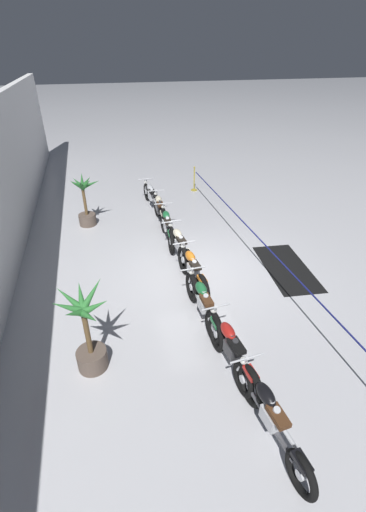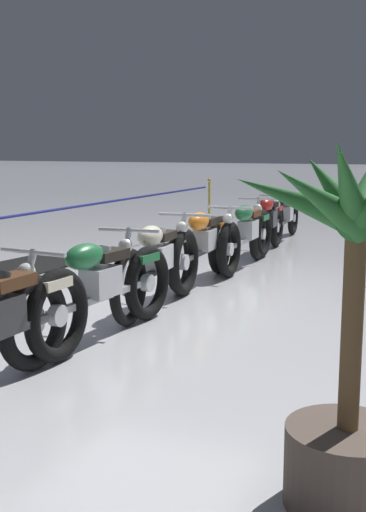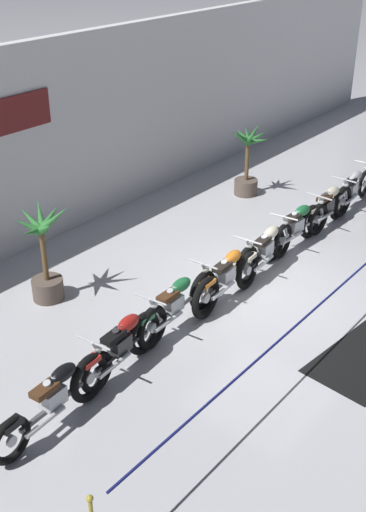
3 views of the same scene
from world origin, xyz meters
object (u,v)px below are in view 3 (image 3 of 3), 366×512
potted_palm_left_of_row (247,165)px  motorcycle_silver_7 (352,189)px  motorcycle_black_0 (57,397)px  motorcycle_green_2 (175,306)px  motorcycle_cream_6 (327,207)px  motorcycle_cream_4 (266,250)px  potted_palm_right_of_row (45,260)px  stanchion_far_left (306,323)px  motorcycle_red_1 (122,346)px  motorcycle_green_5 (297,227)px  motorcycle_orange_3 (227,277)px

potted_palm_left_of_row → motorcycle_silver_7: bearing=-69.6°
motorcycle_black_0 → motorcycle_green_2: (2.81, 0.18, 0.01)m
motorcycle_cream_6 → potted_palm_left_of_row: potted_palm_left_of_row is taller
motorcycle_green_2 → potted_palm_left_of_row: size_ratio=1.33×
motorcycle_cream_4 → motorcycle_cream_6: 2.65m
motorcycle_black_0 → motorcycle_cream_6: size_ratio=1.06×
motorcycle_cream_6 → potted_palm_right_of_row: potted_palm_right_of_row is taller
motorcycle_cream_4 → potted_palm_right_of_row: 4.28m
potted_palm_left_of_row → stanchion_far_left: (-5.26, -4.57, -0.03)m
potted_palm_right_of_row → stanchion_far_left: potted_palm_right_of_row is taller
motorcycle_red_1 → motorcycle_black_0: bearing=-176.7°
motorcycle_cream_4 → potted_palm_right_of_row: bearing=142.3°
motorcycle_silver_7 → potted_palm_left_of_row: bearing=110.4°
motorcycle_green_5 → motorcycle_silver_7: 2.71m
motorcycle_green_5 → motorcycle_silver_7: size_ratio=1.03×
motorcycle_orange_3 → motorcycle_green_5: bearing=1.5°
motorcycle_cream_6 → motorcycle_red_1: bearing=180.0°
motorcycle_silver_7 → motorcycle_red_1: bearing=-179.7°
motorcycle_silver_7 → motorcycle_cream_4: bearing=-178.8°
motorcycle_red_1 → motorcycle_green_5: bearing=0.3°
motorcycle_silver_7 → potted_palm_left_of_row: (-0.91, 2.44, 0.33)m
motorcycle_orange_3 → motorcycle_silver_7: bearing=0.9°
motorcycle_cream_6 → potted_palm_right_of_row: 6.57m
motorcycle_cream_4 → motorcycle_black_0: bearing=-179.5°
motorcycle_silver_7 → potted_palm_left_of_row: 2.63m
potted_palm_left_of_row → motorcycle_green_5: bearing=-126.1°
motorcycle_green_2 → motorcycle_green_5: motorcycle_green_2 is taller
motorcycle_cream_4 → motorcycle_cream_6: bearing=0.8°
motorcycle_cream_6 → motorcycle_black_0: bearing=-179.4°
potted_palm_left_of_row → motorcycle_black_0: bearing=-163.3°
motorcycle_green_5 → motorcycle_green_2: bearing=179.0°
motorcycle_green_2 → stanchion_far_left: bearing=-76.1°
motorcycle_orange_3 → potted_palm_right_of_row: bearing=127.9°
potted_palm_left_of_row → potted_palm_right_of_row: 6.49m
motorcycle_cream_4 → motorcycle_green_5: motorcycle_cream_4 is taller
motorcycle_red_1 → motorcycle_green_2: 1.41m
motorcycle_black_0 → motorcycle_green_2: size_ratio=0.98×
motorcycle_green_2 → potted_palm_left_of_row: 6.28m
motorcycle_red_1 → motorcycle_silver_7: (8.11, 0.05, -0.01)m
motorcycle_black_0 → motorcycle_orange_3: size_ratio=1.06×
motorcycle_silver_7 → motorcycle_green_5: bearing=-179.6°
motorcycle_cream_4 → motorcycle_green_5: (1.32, 0.07, -0.01)m
motorcycle_cream_6 → motorcycle_silver_7: size_ratio=0.94×
motorcycle_black_0 → stanchion_far_left: bearing=-30.8°
potted_palm_left_of_row → stanchion_far_left: bearing=-139.0°
motorcycle_green_5 → stanchion_far_left: stanchion_far_left is taller
motorcycle_green_5 → stanchion_far_left: size_ratio=0.20×
stanchion_far_left → potted_palm_left_of_row: bearing=41.0°
potted_palm_left_of_row → potted_palm_right_of_row: size_ratio=0.94×
motorcycle_cream_4 → stanchion_far_left: stanchion_far_left is taller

